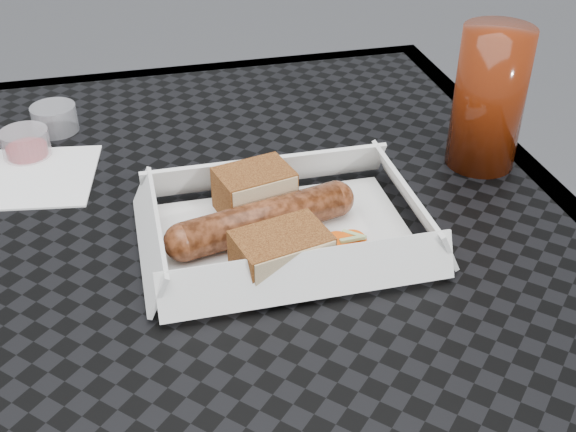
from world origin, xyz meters
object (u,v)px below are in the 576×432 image
at_px(food_tray, 285,236).
at_px(bratwurst, 263,220).
at_px(patio_table, 169,307).
at_px(drink_glass, 489,99).

xyz_separation_m(food_tray, bratwurst, (-0.02, 0.00, 0.02)).
relative_size(food_tray, bratwurst, 1.24).
relative_size(patio_table, drink_glass, 5.51).
relative_size(food_tray, drink_glass, 1.52).
bearing_deg(drink_glass, food_tray, -159.88).
distance_m(food_tray, bratwurst, 0.03).
bearing_deg(bratwurst, patio_table, 169.35).
xyz_separation_m(food_tray, drink_glass, (0.23, 0.08, 0.07)).
bearing_deg(drink_glass, bratwurst, -161.96).
height_order(patio_table, food_tray, food_tray).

